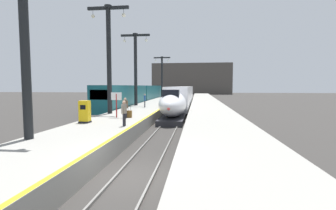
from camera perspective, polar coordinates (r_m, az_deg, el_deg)
The scene contains 21 objects.
ground_plane at distance 10.45m, azimuth -7.80°, elevation -16.36°, with size 260.00×260.00×0.00m, color #33302D.
platform_left at distance 34.97m, azimuth -4.08°, elevation -0.80°, with size 4.80×110.00×1.05m, color gray.
platform_right at distance 34.39m, azimuth 9.30°, elevation -0.94°, with size 4.80×110.00×1.05m, color gray.
platform_left_safety_stripe at distance 34.57m, azimuth -0.37°, elevation 0.03°, with size 0.20×107.80×0.01m, color yellow.
rail_main_left at distance 37.27m, azimuth 1.71°, elevation -1.19°, with size 0.08×110.00×0.12m, color slate.
rail_main_right at distance 37.17m, azimuth 4.01°, elevation -1.21°, with size 0.08×110.00×0.12m, color slate.
rail_secondary_left at distance 38.82m, azimuth -10.29°, elevation -1.03°, with size 0.08×110.00×0.12m, color slate.
rail_secondary_right at distance 38.41m, azimuth -8.15°, elevation -1.07°, with size 0.08×110.00×0.12m, color slate.
highspeed_train_main at distance 40.61m, azimuth 3.21°, elevation 1.90°, with size 2.92×39.09×3.60m.
regional_train_adjacent at distance 45.25m, azimuth -6.82°, elevation 2.40°, with size 2.85×36.60×3.80m.
station_column_near at distance 14.32m, azimuth -30.38°, elevation 14.60°, with size 4.00×0.68×8.81m.
station_column_mid at distance 24.64m, azimuth -13.56°, elevation 12.30°, with size 4.00×0.68×10.23m.
station_column_far at distance 34.37m, azimuth -7.54°, elevation 9.70°, with size 4.00×0.68×9.78m.
station_column_distant at distance 59.44m, azimuth -1.41°, elevation 7.44°, with size 4.00×0.68×9.67m.
passenger_near_edge at distance 20.71m, azimuth -9.90°, elevation -0.25°, with size 0.53×0.36×1.69m.
passenger_mid_platform at distance 16.50m, azimuth -10.15°, elevation -1.43°, with size 0.29×0.56×1.69m.
passenger_far_waiting at distance 30.74m, azimuth -5.41°, elevation 1.30°, with size 0.29×0.56×1.69m.
rolling_suitcase at distance 20.90m, azimuth -8.94°, elevation -2.08°, with size 0.40×0.22×0.98m.
ticket_machine_yellow at distance 18.72m, azimuth -18.74°, elevation -1.68°, with size 0.76×0.62×1.60m.
departure_info_board at distance 21.06m, azimuth -11.88°, elevation 1.21°, with size 0.90×0.10×2.12m.
terminus_back_wall at distance 111.53m, azimuth 5.47°, elevation 6.09°, with size 36.00×2.00×14.00m, color #4C4742.
Camera 1 is at (2.48, -9.45, 3.70)m, focal length 26.28 mm.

